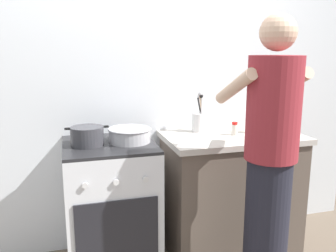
# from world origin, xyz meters

# --- Properties ---
(back_wall) EXTENTS (3.20, 0.10, 2.50)m
(back_wall) POSITION_xyz_m (0.20, 0.50, 1.25)
(back_wall) COLOR silver
(back_wall) RESTS_ON ground
(countertop) EXTENTS (1.00, 0.60, 0.90)m
(countertop) POSITION_xyz_m (0.55, 0.15, 0.45)
(countertop) COLOR brown
(countertop) RESTS_ON ground
(stove_range) EXTENTS (0.60, 0.62, 0.90)m
(stove_range) POSITION_xyz_m (-0.35, 0.15, 0.45)
(stove_range) COLOR silver
(stove_range) RESTS_ON ground
(pot) EXTENTS (0.28, 0.21, 0.12)m
(pot) POSITION_xyz_m (-0.49, 0.13, 0.96)
(pot) COLOR #38383D
(pot) RESTS_ON stove_range
(mixing_bowl) EXTENTS (0.29, 0.29, 0.10)m
(mixing_bowl) POSITION_xyz_m (-0.21, 0.14, 0.95)
(mixing_bowl) COLOR #B7B7BC
(mixing_bowl) RESTS_ON stove_range
(utensil_crock) EXTENTS (0.10, 0.10, 0.31)m
(utensil_crock) POSITION_xyz_m (0.35, 0.31, 1.00)
(utensil_crock) COLOR silver
(utensil_crock) RESTS_ON countertop
(spice_bottle) EXTENTS (0.04, 0.04, 0.10)m
(spice_bottle) POSITION_xyz_m (0.56, 0.14, 0.95)
(spice_bottle) COLOR silver
(spice_bottle) RESTS_ON countertop
(oil_bottle) EXTENTS (0.06, 0.06, 0.24)m
(oil_bottle) POSITION_xyz_m (0.76, 0.15, 1.00)
(oil_bottle) COLOR gold
(oil_bottle) RESTS_ON countertop
(person) EXTENTS (0.41, 0.50, 1.70)m
(person) POSITION_xyz_m (0.50, -0.44, 0.86)
(person) COLOR black
(person) RESTS_ON ground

